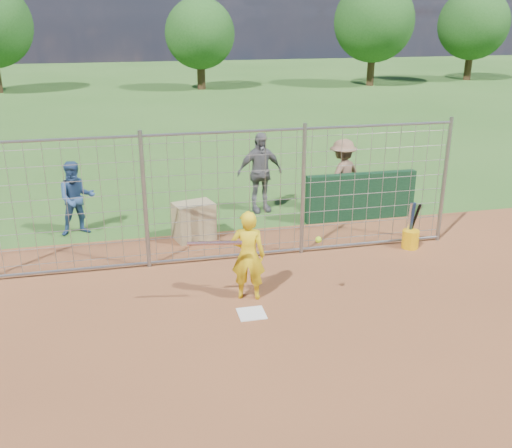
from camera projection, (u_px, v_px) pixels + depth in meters
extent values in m
plane|color=#2D591E|center=(249.00, 308.00, 9.27)|extent=(100.00, 100.00, 0.00)
plane|color=brown|center=(304.00, 432.00, 6.53)|extent=(18.00, 18.00, 0.00)
cube|color=silver|center=(252.00, 314.00, 9.09)|extent=(0.43, 0.43, 0.02)
cube|color=#11381E|center=(361.00, 197.00, 13.08)|extent=(2.60, 0.20, 1.10)
imported|color=yellow|center=(248.00, 256.00, 9.35)|extent=(0.65, 0.52, 1.55)
imported|color=navy|center=(77.00, 198.00, 12.11)|extent=(0.88, 0.75, 1.61)
imported|color=#5B5C60|center=(260.00, 172.00, 13.49)|extent=(1.18, 0.63, 1.92)
imported|color=brown|center=(342.00, 175.00, 13.57)|extent=(1.30, 1.11, 1.74)
cube|color=tan|center=(194.00, 221.00, 11.97)|extent=(0.91, 0.74, 0.80)
cylinder|color=silver|center=(215.00, 243.00, 8.91)|extent=(0.86, 0.20, 0.06)
sphere|color=#A9DF17|center=(319.00, 240.00, 8.92)|extent=(0.10, 0.10, 0.10)
cylinder|color=#ECAB0C|center=(410.00, 239.00, 11.58)|extent=(0.34, 0.34, 0.38)
cylinder|color=silver|center=(409.00, 222.00, 11.49)|extent=(0.07, 0.17, 0.85)
cylinder|color=navy|center=(412.00, 222.00, 11.51)|extent=(0.07, 0.18, 0.85)
cylinder|color=black|center=(414.00, 222.00, 11.52)|extent=(0.11, 0.34, 0.82)
cylinder|color=gray|center=(145.00, 201.00, 10.34)|extent=(0.08, 0.08, 2.60)
cylinder|color=gray|center=(303.00, 191.00, 10.96)|extent=(0.08, 0.08, 2.60)
cylinder|color=gray|center=(444.00, 181.00, 11.58)|extent=(0.08, 0.08, 2.60)
cylinder|color=gray|center=(225.00, 132.00, 10.23)|extent=(9.00, 0.05, 0.05)
cylinder|color=gray|center=(227.00, 256.00, 11.07)|extent=(9.00, 0.05, 0.05)
cube|color=gray|center=(226.00, 198.00, 10.67)|extent=(9.00, 0.02, 2.50)
cylinder|color=#3F2B19|center=(201.00, 71.00, 35.10)|extent=(0.50, 0.50, 2.16)
sphere|color=#26561E|center=(200.00, 33.00, 34.33)|extent=(4.20, 4.20, 4.20)
cylinder|color=#3F2B19|center=(371.00, 65.00, 36.85)|extent=(0.50, 0.50, 2.59)
sphere|color=#26561E|center=(374.00, 21.00, 35.92)|extent=(5.04, 5.04, 5.04)
cylinder|color=#3F2B19|center=(469.00, 62.00, 39.91)|extent=(0.50, 0.50, 2.45)
sphere|color=#26561E|center=(473.00, 24.00, 39.03)|extent=(4.76, 4.76, 4.76)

